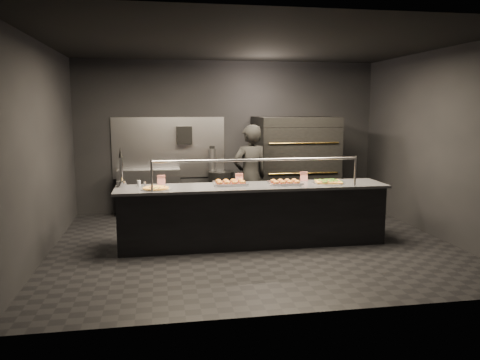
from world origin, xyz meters
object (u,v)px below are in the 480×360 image
at_px(trash_bin, 221,192).
at_px(pizza_oven, 294,166).
at_px(round_pizza, 156,188).
at_px(worker, 250,177).
at_px(prep_shelf, 149,192).
at_px(service_counter, 253,215).
at_px(towel_dispenser, 184,135).
at_px(fire_extinguisher, 212,159).
at_px(slider_tray_a, 230,183).
at_px(square_pizza, 328,182).
at_px(beer_tap, 121,176).
at_px(slider_tray_b, 285,182).

bearing_deg(trash_bin, pizza_oven, -12.89).
relative_size(round_pizza, worker, 0.24).
height_order(prep_shelf, worker, worker).
height_order(service_counter, towel_dispenser, towel_dispenser).
relative_size(fire_extinguisher, slider_tray_a, 0.95).
xyz_separation_m(service_counter, square_pizza, (1.20, 0.01, 0.47)).
distance_m(fire_extinguisher, slider_tray_a, 2.30).
distance_m(pizza_oven, worker, 1.37).
relative_size(towel_dispenser, beer_tap, 0.59).
bearing_deg(slider_tray_b, worker, 108.71).
height_order(pizza_oven, slider_tray_b, pizza_oven).
bearing_deg(prep_shelf, beer_tap, -99.34).
xyz_separation_m(service_counter, pizza_oven, (1.20, 1.90, 0.50)).
height_order(fire_extinguisher, worker, worker).
xyz_separation_m(beer_tap, trash_bin, (1.75, 2.03, -0.67)).
bearing_deg(slider_tray_b, round_pizza, -176.89).
bearing_deg(beer_tap, prep_shelf, 80.66).
bearing_deg(service_counter, prep_shelf, 124.59).
bearing_deg(pizza_oven, prep_shelf, 171.46).
xyz_separation_m(towel_dispenser, slider_tray_a, (0.57, -2.28, -0.60)).
bearing_deg(slider_tray_a, towel_dispenser, 103.98).
bearing_deg(service_counter, slider_tray_a, 162.06).
bearing_deg(round_pizza, slider_tray_a, 11.07).
bearing_deg(prep_shelf, round_pizza, -86.47).
xyz_separation_m(prep_shelf, trash_bin, (1.40, -0.10, -0.03)).
bearing_deg(service_counter, trash_bin, 95.15).
distance_m(slider_tray_a, trash_bin, 2.18).
bearing_deg(beer_tap, fire_extinguisher, 54.08).
bearing_deg(square_pizza, slider_tray_a, 176.25).
bearing_deg(square_pizza, fire_extinguisher, 122.90).
height_order(pizza_oven, round_pizza, pizza_oven).
relative_size(beer_tap, trash_bin, 0.70).
relative_size(square_pizza, trash_bin, 0.58).
distance_m(prep_shelf, beer_tap, 2.25).
bearing_deg(fire_extinguisher, trash_bin, -50.19).
bearing_deg(service_counter, worker, 81.57).
distance_m(slider_tray_a, worker, 1.04).
bearing_deg(worker, slider_tray_a, 45.64).
distance_m(square_pizza, worker, 1.46).
xyz_separation_m(round_pizza, slider_tray_b, (1.95, 0.11, 0.01)).
relative_size(pizza_oven, fire_extinguisher, 3.78).
height_order(square_pizza, worker, worker).
xyz_separation_m(pizza_oven, slider_tray_a, (-1.53, -1.79, -0.01)).
xyz_separation_m(service_counter, slider_tray_a, (-0.33, 0.11, 0.49)).
bearing_deg(trash_bin, fire_extinguisher, 129.81).
height_order(pizza_oven, beer_tap, pizza_oven).
relative_size(service_counter, slider_tray_a, 7.70).
bearing_deg(towel_dispenser, trash_bin, -13.65).
bearing_deg(service_counter, square_pizza, 0.34).
distance_m(service_counter, round_pizza, 1.53).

